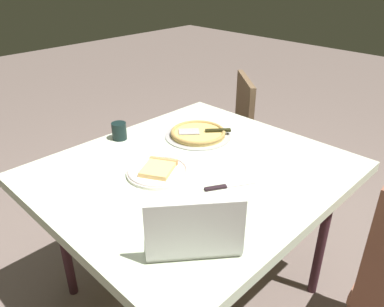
# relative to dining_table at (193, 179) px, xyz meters

# --- Properties ---
(ground_plane) EXTENTS (12.00, 12.00, 0.00)m
(ground_plane) POSITION_rel_dining_table_xyz_m (0.00, 0.00, -0.69)
(ground_plane) COLOR #72615A
(dining_table) EXTENTS (1.25, 1.11, 0.75)m
(dining_table) POSITION_rel_dining_table_xyz_m (0.00, 0.00, 0.00)
(dining_table) COLOR beige
(dining_table) RESTS_ON ground_plane
(laptop) EXTENTS (0.37, 0.36, 0.21)m
(laptop) POSITION_rel_dining_table_xyz_m (-0.35, -0.34, 0.10)
(laptop) COLOR beige
(laptop) RESTS_ON dining_table
(pizza_plate) EXTENTS (0.27, 0.27, 0.04)m
(pizza_plate) POSITION_rel_dining_table_xyz_m (-0.13, 0.07, 0.07)
(pizza_plate) COLOR white
(pizza_plate) RESTS_ON dining_table
(pizza_tray) EXTENTS (0.34, 0.34, 0.04)m
(pizza_tray) POSITION_rel_dining_table_xyz_m (0.25, 0.21, 0.07)
(pizza_tray) COLOR #A6A3A1
(pizza_tray) RESTS_ON dining_table
(table_knife) EXTENTS (0.20, 0.12, 0.01)m
(table_knife) POSITION_rel_dining_table_xyz_m (-0.02, -0.20, 0.06)
(table_knife) COLOR silver
(table_knife) RESTS_ON dining_table
(drink_cup) EXTENTS (0.07, 0.07, 0.09)m
(drink_cup) POSITION_rel_dining_table_xyz_m (-0.05, 0.47, 0.10)
(drink_cup) COLOR black
(drink_cup) RESTS_ON dining_table
(chair_near) EXTENTS (0.62, 0.62, 0.85)m
(chair_near) POSITION_rel_dining_table_xyz_m (0.85, 0.53, -0.19)
(chair_near) COLOR brown
(chair_near) RESTS_ON ground_plane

